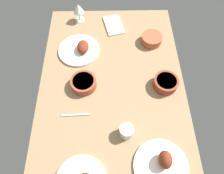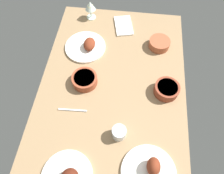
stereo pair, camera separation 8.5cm
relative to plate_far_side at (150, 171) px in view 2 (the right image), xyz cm
name	(u,v)px [view 2 (the right image)]	position (x,y,z in cm)	size (l,w,h in cm)	color
dining_table	(112,90)	(-45.20, -24.24, -4.26)	(140.00, 90.00, 4.00)	#937551
plate_far_side	(150,171)	(0.00, 0.00, 0.00)	(27.71, 27.71, 10.16)	white
plate_near_viewer	(87,46)	(-75.31, -45.44, -0.42)	(27.75, 27.75, 7.44)	white
bowl_onions	(85,80)	(-47.82, -41.52, 0.86)	(15.61, 15.61, 5.74)	brown
bowl_pasta	(167,89)	(-46.86, 8.45, 1.06)	(14.84, 14.84, 6.14)	brown
bowl_potatoes	(159,43)	(-82.59, 3.93, 0.77)	(14.20, 14.20, 5.56)	#A35133
wine_glass	(90,7)	(-105.44, -47.32, 7.67)	(7.60, 7.60, 14.00)	silver
water_tumbler	(119,133)	(-16.92, -17.11, 1.51)	(7.68, 7.68, 7.53)	silver
folded_napkin	(124,26)	(-98.94, -22.00, -1.66)	(19.55, 12.19, 1.20)	white
fork_loose	(73,110)	(-28.13, -45.24, -1.86)	(16.63, 0.90, 0.80)	silver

